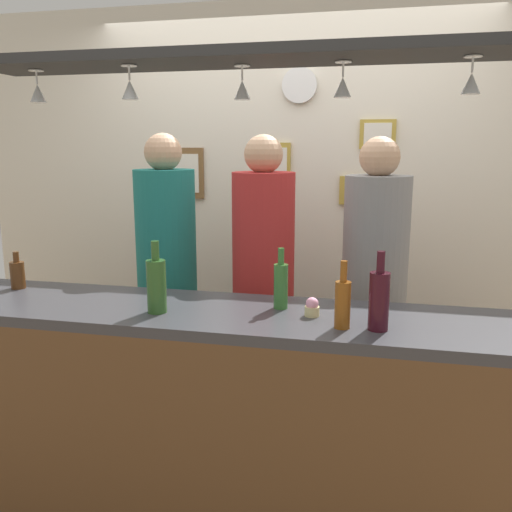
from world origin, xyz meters
TOP-DOWN VIEW (x-y plane):
  - ground_plane at (0.00, 0.00)m, footprint 8.00×8.00m
  - back_wall at (0.00, 1.10)m, footprint 4.40×0.06m
  - bar_counter at (0.00, -0.50)m, footprint 2.70×0.55m
  - overhead_glass_rack at (0.00, -0.30)m, footprint 2.20×0.36m
  - hanging_wineglass_far_left at (-0.87, -0.30)m, footprint 0.07×0.07m
  - hanging_wineglass_left at (-0.42, -0.34)m, footprint 0.07×0.07m
  - hanging_wineglass_center_left at (0.02, -0.24)m, footprint 0.07×0.07m
  - hanging_wineglass_center at (0.42, -0.26)m, footprint 0.07×0.07m
  - hanging_wineglass_center_right at (0.88, -0.28)m, footprint 0.07×0.07m
  - person_left_teal_shirt at (-0.59, 0.39)m, footprint 0.34×0.34m
  - person_middle_red_shirt at (-0.02, 0.39)m, footprint 0.34×0.34m
  - person_right_grey_shirt at (0.57, 0.39)m, footprint 0.34×0.34m
  - bottle_champagne_green at (-0.30, -0.43)m, footprint 0.08×0.08m
  - bottle_beer_brown_stubby at (-1.11, -0.22)m, footprint 0.07×0.07m
  - bottle_wine_dark_red at (0.59, -0.46)m, footprint 0.08×0.08m
  - bottle_beer_green_import at (0.19, -0.27)m, footprint 0.06×0.06m
  - bottle_beer_amber_tall at (0.46, -0.47)m, footprint 0.06×0.06m
  - cupcake at (0.33, -0.35)m, footprint 0.06×0.06m
  - picture_frame_crest at (-0.07, 1.06)m, footprint 0.18×0.02m
  - picture_frame_lower_pair at (0.48, 1.06)m, footprint 0.30×0.02m
  - picture_frame_caricature at (-0.71, 1.06)m, footprint 0.26×0.02m
  - picture_frame_upper_small at (0.56, 1.06)m, footprint 0.22×0.02m
  - wall_clock at (0.07, 1.05)m, footprint 0.22×0.03m

SIDE VIEW (x-z plane):
  - ground_plane at x=0.00m, z-range 0.00..0.00m
  - bar_counter at x=0.00m, z-range 0.18..1.20m
  - person_right_grey_shirt at x=0.57m, z-range 0.18..1.93m
  - cupcake at x=0.33m, z-range 1.02..1.10m
  - person_middle_red_shirt at x=-0.02m, z-range 0.19..1.94m
  - person_left_teal_shirt at x=-0.59m, z-range 0.19..1.96m
  - bottle_beer_brown_stubby at x=-1.11m, z-range 1.00..1.18m
  - bottle_beer_amber_tall at x=0.46m, z-range 0.99..1.25m
  - bottle_beer_green_import at x=0.19m, z-range 1.00..1.26m
  - bottle_wine_dark_red at x=0.59m, z-range 0.99..1.29m
  - bottle_champagne_green at x=-0.30m, z-range 0.99..1.29m
  - back_wall at x=0.00m, z-range 0.00..2.60m
  - picture_frame_lower_pair at x=0.48m, z-range 1.33..1.51m
  - picture_frame_caricature at x=-0.71m, z-range 1.35..1.69m
  - picture_frame_crest at x=-0.07m, z-range 1.46..1.72m
  - picture_frame_upper_small at x=0.56m, z-range 1.68..1.86m
  - hanging_wineglass_far_left at x=-0.87m, z-range 1.86..1.99m
  - hanging_wineglass_left at x=-0.42m, z-range 1.86..1.99m
  - hanging_wineglass_center_left at x=0.02m, z-range 1.86..1.99m
  - hanging_wineglass_center at x=0.42m, z-range 1.86..1.99m
  - hanging_wineglass_center_right at x=0.88m, z-range 1.86..1.99m
  - overhead_glass_rack at x=0.00m, z-range 2.02..2.06m
  - wall_clock at x=0.07m, z-range 1.96..2.18m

